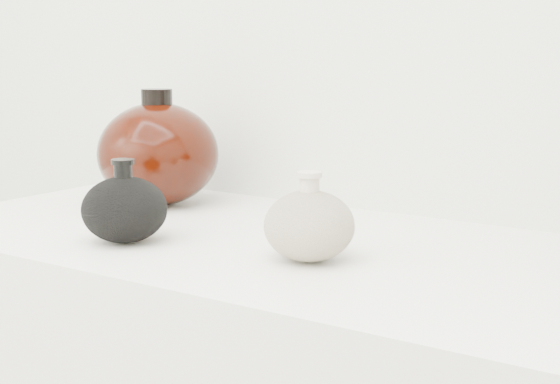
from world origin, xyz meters
The scene contains 3 objects.
black_gourd_vase centered at (-0.22, 0.83, 0.95)m, with size 0.14×0.14×0.11m.
cream_gourd_vase centered at (0.03, 0.88, 0.94)m, with size 0.13×0.13×0.11m.
left_round_pot centered at (-0.36, 1.05, 0.99)m, with size 0.23×0.23×0.19m.
Camera 1 is at (0.51, 0.10, 1.15)m, focal length 50.00 mm.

